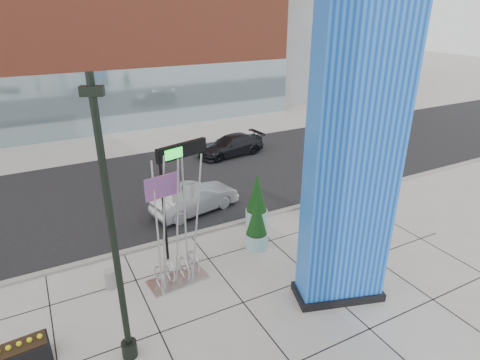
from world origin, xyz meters
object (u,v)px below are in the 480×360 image
lamp_post (117,260)px  car_silver_mid (195,199)px  overhead_street_sign (181,163)px  blue_pylon (352,168)px  concrete_bollard (110,279)px  public_art_sculpture (176,251)px

lamp_post → car_silver_mid: lamp_post is taller
lamp_post → overhead_street_sign: 5.50m
blue_pylon → lamp_post: blue_pylon is taller
blue_pylon → lamp_post: 7.43m
lamp_post → car_silver_mid: size_ratio=1.85×
lamp_post → blue_pylon: bearing=-5.8°
concrete_bollard → lamp_post: bearing=-92.5°
blue_pylon → public_art_sculpture: size_ratio=2.04×
lamp_post → car_silver_mid: (5.14, 7.57, -2.63)m
concrete_bollard → blue_pylon: bearing=-30.7°
overhead_street_sign → public_art_sculpture: bearing=-136.3°
blue_pylon → car_silver_mid: blue_pylon is taller
lamp_post → car_silver_mid: 9.52m
public_art_sculpture → overhead_street_sign: (0.91, 1.53, 2.77)m
blue_pylon → public_art_sculpture: bearing=161.1°
lamp_post → public_art_sculpture: bearing=47.7°
lamp_post → concrete_bollard: bearing=87.5°
public_art_sculpture → overhead_street_sign: public_art_sculpture is taller
blue_pylon → public_art_sculpture: blue_pylon is taller
car_silver_mid → public_art_sculpture: bearing=139.2°
public_art_sculpture → lamp_post: bearing=-138.1°
concrete_bollard → car_silver_mid: size_ratio=0.17×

